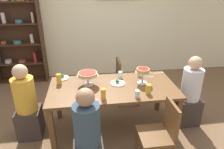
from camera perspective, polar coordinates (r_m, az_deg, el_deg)
The scene contains 22 objects.
ground_plane at distance 3.39m, azimuth 0.24°, elevation -14.54°, with size 12.00×12.00×0.00m, color brown.
rear_partition at distance 4.87m, azimuth -3.49°, elevation 15.83°, with size 8.00×0.12×2.80m, color beige.
dining_table at distance 3.02m, azimuth 0.26°, elevation -4.82°, with size 1.85×0.90×0.74m.
bookshelf at distance 4.94m, azimuth -25.40°, elevation 10.94°, with size 1.10×0.30×2.21m.
diner_near_left at distance 2.46m, azimuth -6.76°, elevation -17.57°, with size 0.34×0.34×1.15m.
diner_head_west at distance 3.21m, azimuth -22.60°, elevation -8.45°, with size 0.34×0.34×1.15m.
diner_head_east at distance 3.46m, azimuth 20.83°, elevation -5.61°, with size 0.34×0.34×1.15m.
chair_near_right at distance 2.63m, azimuth 13.56°, elevation -15.19°, with size 0.40×0.40×0.87m.
chair_far_right at distance 3.79m, azimuth 3.39°, elevation -1.31°, with size 0.40×0.40×0.87m.
deep_dish_pizza_stand at distance 2.97m, azimuth -6.82°, elevation -0.09°, with size 0.31×0.31×0.21m.
personal_pizza_stand at distance 3.04m, azimuth 8.61°, elevation 0.68°, with size 0.22×0.22×0.24m.
salad_plate_near_diner at distance 3.06m, azimuth 1.58°, elevation -2.34°, with size 0.22×0.22×0.07m.
salad_plate_far_diner at distance 3.31m, azimuth -13.72°, elevation -0.83°, with size 0.21×0.21×0.06m.
beer_glass_amber_tall at distance 2.65m, azimuth -2.45°, elevation -5.43°, with size 0.07×0.07×0.14m, color gold.
beer_glass_amber_short at distance 2.82m, azimuth 10.09°, elevation -4.00°, with size 0.07×0.07×0.14m, color gold.
beer_glass_amber_spare at distance 3.13m, azimuth -14.63°, elevation -1.24°, with size 0.08×0.08×0.16m, color gold.
water_glass_clear_near at distance 3.31m, azimuth 7.63°, elevation 0.24°, with size 0.06×0.06×0.09m, color white.
water_glass_clear_far at distance 3.22m, azimuth 2.32°, elevation -0.10°, with size 0.07×0.07×0.11m, color white.
water_glass_clear_spare at distance 2.72m, azimuth 7.09°, elevation -5.38°, with size 0.06×0.06×0.10m, color white.
cutlery_fork_near at distance 2.67m, azimuth -5.61°, elevation -7.00°, with size 0.18×0.02×0.01m, color silver.
cutlery_knife_near at distance 3.34m, azimuth 9.98°, elevation -0.49°, with size 0.18×0.02×0.01m, color silver.
cutlery_fork_far at distance 3.49m, azimuth 12.77°, elevation 0.38°, with size 0.18×0.02×0.01m, color silver.
Camera 1 is at (-0.37, -2.60, 2.14)m, focal length 32.72 mm.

